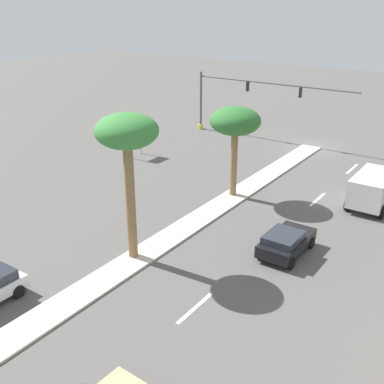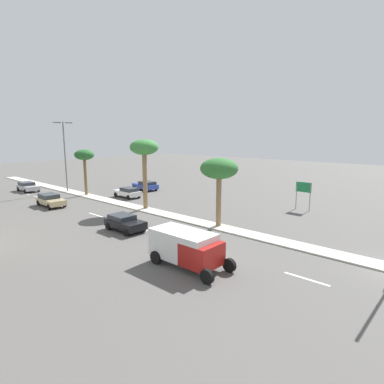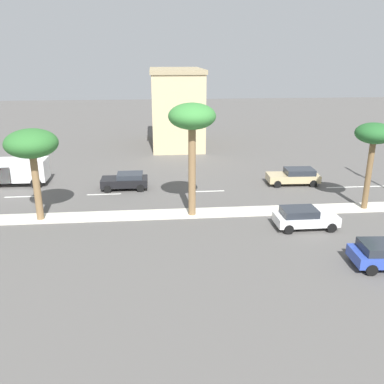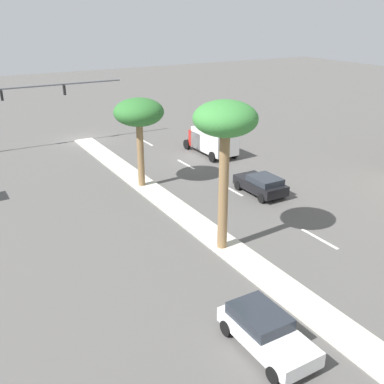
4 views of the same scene
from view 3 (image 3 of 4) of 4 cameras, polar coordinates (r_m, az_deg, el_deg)
ground_plane at (r=30.36m, az=1.53°, el=-3.01°), size 160.00×160.00×0.00m
median_curb at (r=32.06m, az=14.98°, el=-2.35°), size 1.80×67.55×0.12m
lane_stripe_inboard at (r=36.64m, az=-22.45°, el=-0.61°), size 0.20×2.80×0.01m
lane_stripe_rear at (r=35.22m, az=-12.05°, el=-0.31°), size 0.20×2.80×0.01m
lane_stripe_mid at (r=35.24m, az=2.23°, el=0.11°), size 0.20×2.80×0.01m
lane_stripe_near at (r=39.88m, az=23.72°, el=0.72°), size 0.20×2.80×0.01m
lane_stripe_front at (r=38.59m, az=20.01°, el=0.62°), size 0.20×2.80×0.01m
commercial_building at (r=52.87m, az=-2.17°, el=11.61°), size 11.75×6.40×9.45m
palm_tree_left at (r=29.54m, az=-21.32°, el=6.03°), size 3.51×3.51×6.37m
palm_tree_trailing at (r=28.16m, az=0.01°, el=9.78°), size 3.23×3.23×7.96m
palm_tree_outboard at (r=32.37m, az=23.87°, el=7.03°), size 2.71×2.71×6.42m
sedan_black_right at (r=36.07m, az=-9.15°, el=1.58°), size 2.07×3.97×1.40m
sedan_white_outboard at (r=28.66m, az=15.25°, el=-3.41°), size 1.98×4.14×1.41m
sedan_tan_center at (r=38.03m, az=14.00°, el=2.16°), size 2.22×4.63×1.45m
box_truck at (r=39.78m, az=-23.14°, el=2.72°), size 2.50×5.67×2.33m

